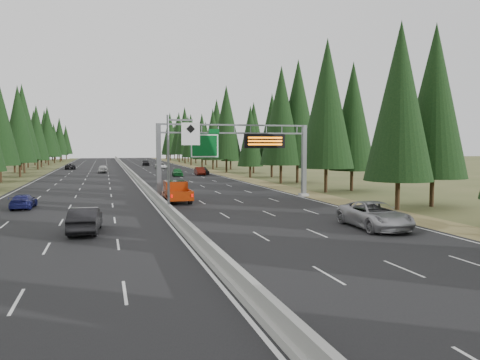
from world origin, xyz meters
The scene contains 19 objects.
ground centered at (0.00, 0.00, 0.00)m, with size 400.00×400.00×0.00m, color #404C23.
road centered at (0.00, 80.00, 0.04)m, with size 32.00×260.00×0.08m, color black.
shoulder_right centered at (17.80, 80.00, 0.03)m, with size 3.60×260.00×0.06m, color olive.
shoulder_left centered at (-17.80, 80.00, 0.03)m, with size 3.60×260.00×0.06m, color #404C23.
median_barrier centered at (0.00, 80.00, 0.41)m, with size 0.70×260.00×0.85m.
sign_gantry centered at (8.92, 34.88, 5.27)m, with size 16.75×0.98×7.80m.
hov_sign_pole centered at (0.58, 24.97, 4.72)m, with size 2.80×0.50×8.00m.
tree_row_right centered at (21.79, 67.99, 9.50)m, with size 11.97×240.51×18.68m.
silver_minivan centered at (12.51, 15.02, 0.97)m, with size 2.95×6.39×1.78m, color #9E9EA2.
red_pickup centered at (1.90, 33.80, 1.21)m, with size 2.24×6.28×2.05m.
car_ahead_green centered at (7.89, 72.71, 0.83)m, with size 1.78×4.42×1.51m, color #155D26.
car_ahead_dkred centered at (12.45, 74.70, 0.84)m, with size 1.61×4.61×1.52m, color #5C160D.
car_ahead_dkgrey centered at (13.42, 76.69, 0.79)m, with size 1.99×4.90×1.42m, color black.
car_ahead_white centered at (8.37, 102.61, 0.78)m, with size 2.33×5.06×1.41m, color white.
car_ahead_far centered at (6.29, 121.48, 0.89)m, with size 1.92×4.78×1.63m, color black.
car_onc_near centered at (-6.15, 18.82, 0.90)m, with size 1.74×4.99×1.64m, color black.
car_onc_blue centered at (-11.87, 32.47, 0.72)m, with size 1.79×4.39×1.28m, color navy.
car_onc_white centered at (-5.23, 87.53, 0.90)m, with size 1.94×4.83×1.65m, color silver.
car_onc_far centered at (-12.70, 104.98, 0.79)m, with size 2.35×5.10×1.42m, color black.
Camera 1 is at (-4.89, -12.39, 5.62)m, focal length 35.00 mm.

